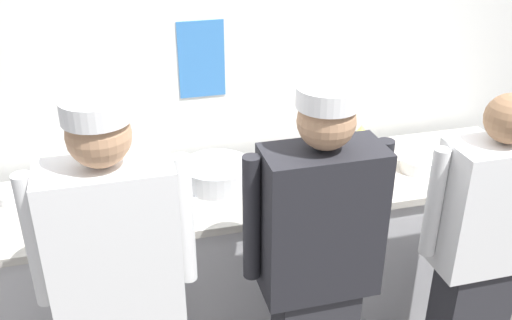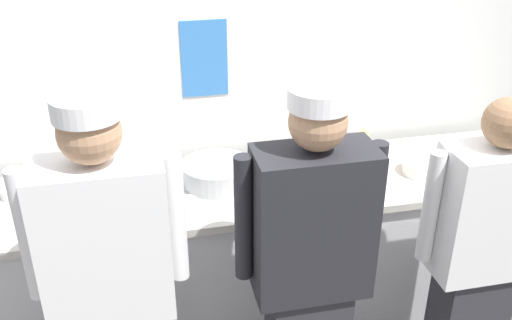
{
  "view_description": "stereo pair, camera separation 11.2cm",
  "coord_description": "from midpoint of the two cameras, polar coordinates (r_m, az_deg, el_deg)",
  "views": [
    {
      "loc": [
        -0.73,
        -2.16,
        2.39
      ],
      "look_at": [
        -0.05,
        0.41,
        1.02
      ],
      "focal_mm": 40.87,
      "sensor_mm": 36.0,
      "label": 1
    },
    {
      "loc": [
        -0.62,
        -2.19,
        2.39
      ],
      "look_at": [
        -0.05,
        0.41,
        1.02
      ],
      "focal_mm": 40.87,
      "sensor_mm": 36.0,
      "label": 2
    }
  ],
  "objects": [
    {
      "name": "chefs_knife",
      "position": [
        2.9,
        -6.7,
        -3.66
      ],
      "size": [
        0.28,
        0.03,
        0.02
      ],
      "color": "#B7BABF",
      "rests_on": "prep_counter"
    },
    {
      "name": "ramekin_yellow_sauce",
      "position": [
        2.91,
        4.34,
        -3.0
      ],
      "size": [
        0.08,
        0.08,
        0.04
      ],
      "color": "white",
      "rests_on": "prep_counter"
    },
    {
      "name": "ramekin_orange_sauce",
      "position": [
        3.1,
        -21.87,
        -3.02
      ],
      "size": [
        0.11,
        0.11,
        0.05
      ],
      "color": "white",
      "rests_on": "prep_counter"
    },
    {
      "name": "deli_cup",
      "position": [
        2.81,
        -7.92,
        -3.88
      ],
      "size": [
        0.09,
        0.09,
        0.09
      ],
      "primitive_type": "cylinder",
      "color": "white",
      "rests_on": "prep_counter"
    },
    {
      "name": "prep_counter",
      "position": [
        3.27,
        1.96,
        -9.13
      ],
      "size": [
        2.96,
        0.71,
        0.9
      ],
      "color": "silver",
      "rests_on": "ground"
    },
    {
      "name": "squeeze_bottle_secondary",
      "position": [
        3.16,
        12.4,
        0.37
      ],
      "size": [
        0.06,
        0.06,
        0.19
      ],
      "color": "orange",
      "rests_on": "prep_counter"
    },
    {
      "name": "mixing_bowl_steel",
      "position": [
        2.99,
        -2.8,
        -1.29
      ],
      "size": [
        0.36,
        0.36,
        0.11
      ],
      "primitive_type": "cylinder",
      "color": "#B7BABF",
      "rests_on": "prep_counter"
    },
    {
      "name": "squeeze_bottle_primary",
      "position": [
        3.27,
        11.4,
        1.51
      ],
      "size": [
        0.06,
        0.06,
        0.2
      ],
      "color": "#E5E066",
      "rests_on": "prep_counter"
    },
    {
      "name": "wall_back",
      "position": [
        3.27,
        0.12,
        8.81
      ],
      "size": [
        4.64,
        0.11,
        2.72
      ],
      "color": "silver",
      "rests_on": "ground"
    },
    {
      "name": "plate_stack_front",
      "position": [
        3.23,
        16.88,
        -0.69
      ],
      "size": [
        0.2,
        0.2,
        0.07
      ],
      "color": "white",
      "rests_on": "prep_counter"
    },
    {
      "name": "ramekin_green_sauce",
      "position": [
        3.42,
        19.17,
        0.25
      ],
      "size": [
        0.11,
        0.11,
        0.04
      ],
      "color": "white",
      "rests_on": "prep_counter"
    },
    {
      "name": "chef_far_right",
      "position": [
        2.82,
        22.14,
        -8.65
      ],
      "size": [
        0.58,
        0.24,
        1.58
      ],
      "color": "#2D2D33",
      "rests_on": "ground"
    },
    {
      "name": "chef_near_left",
      "position": [
        2.37,
        -12.62,
        -12.1
      ],
      "size": [
        0.62,
        0.24,
        1.71
      ],
      "color": "#2D2D33",
      "rests_on": "ground"
    },
    {
      "name": "sheet_tray",
      "position": [
        2.94,
        -15.09,
        -3.91
      ],
      "size": [
        0.51,
        0.39,
        0.02
      ],
      "primitive_type": "cube",
      "rotation": [
        0.0,
        0.0,
        -0.11
      ],
      "color": "#B7BABF",
      "rests_on": "prep_counter"
    },
    {
      "name": "plate_stack_rear",
      "position": [
        3.14,
        5.74,
        -0.48
      ],
      "size": [
        0.25,
        0.25,
        0.06
      ],
      "color": "white",
      "rests_on": "prep_counter"
    },
    {
      "name": "chef_center",
      "position": [
        2.44,
        6.66,
        -10.5
      ],
      "size": [
        0.61,
        0.24,
        1.69
      ],
      "color": "#2D2D33",
      "rests_on": "ground"
    }
  ]
}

